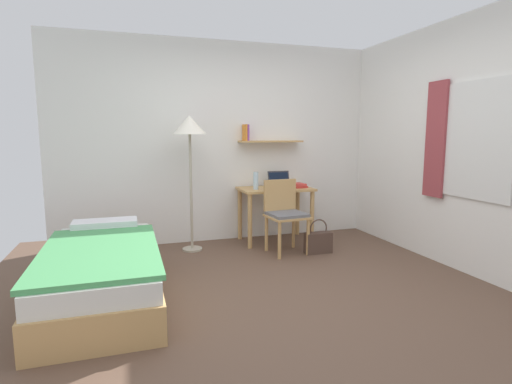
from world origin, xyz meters
TOP-DOWN VIEW (x-y plane):
  - ground_plane at (0.00, 0.00)m, footprint 5.28×5.28m
  - wall_back at (0.00, 2.02)m, footprint 4.40×0.27m
  - wall_right at (2.02, 0.00)m, footprint 0.10×4.40m
  - bed at (-1.49, 0.36)m, footprint 0.92×1.93m
  - desk at (0.59, 1.70)m, footprint 0.94×0.56m
  - desk_chair at (0.52, 1.20)m, footprint 0.48×0.46m
  - standing_lamp at (-0.53, 1.61)m, footprint 0.39×0.39m
  - laptop at (0.68, 1.77)m, footprint 0.30×0.22m
  - water_bottle at (0.30, 1.63)m, footprint 0.06×0.06m
  - book_stack at (0.89, 1.65)m, footprint 0.19×0.22m
  - handbag at (0.88, 1.02)m, footprint 0.33×0.12m

SIDE VIEW (x-z plane):
  - ground_plane at x=0.00m, z-range 0.00..0.00m
  - handbag at x=0.88m, z-range -0.07..0.35m
  - bed at x=-1.49m, z-range -0.03..0.51m
  - desk_chair at x=0.52m, z-range 0.06..0.92m
  - desk at x=0.59m, z-range 0.22..0.93m
  - book_stack at x=0.89m, z-range 0.71..0.77m
  - laptop at x=0.68m, z-range 0.66..0.87m
  - water_bottle at x=0.30m, z-range 0.71..0.94m
  - wall_back at x=0.00m, z-range 0.00..2.60m
  - wall_right at x=2.02m, z-range 0.00..2.60m
  - standing_lamp at x=-0.53m, z-range 0.62..2.25m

